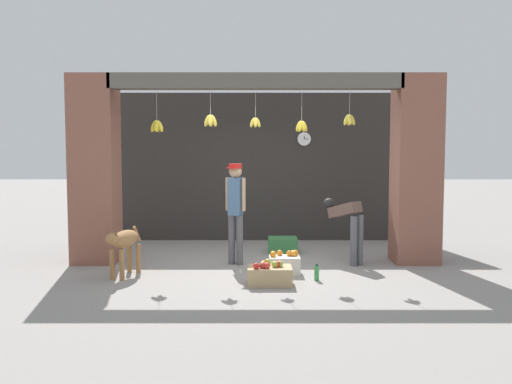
# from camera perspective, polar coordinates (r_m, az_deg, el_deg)

# --- Properties ---
(ground_plane) EXTENTS (60.00, 60.00, 0.00)m
(ground_plane) POSITION_cam_1_polar(r_m,az_deg,el_deg) (7.94, -0.00, -8.46)
(ground_plane) COLOR gray
(shop_back_wall) EXTENTS (6.49, 0.12, 3.01)m
(shop_back_wall) POSITION_cam_1_polar(r_m,az_deg,el_deg) (10.26, 0.01, 2.86)
(shop_back_wall) COLOR #2D2B28
(shop_back_wall) RESTS_ON ground_plane
(shop_pillar_left) EXTENTS (0.70, 0.60, 3.01)m
(shop_pillar_left) POSITION_cam_1_polar(r_m,az_deg,el_deg) (8.47, -17.86, 2.41)
(shop_pillar_left) COLOR brown
(shop_pillar_left) RESTS_ON ground_plane
(shop_pillar_right) EXTENTS (0.70, 0.60, 3.01)m
(shop_pillar_right) POSITION_cam_1_polar(r_m,az_deg,el_deg) (8.46, 17.87, 2.41)
(shop_pillar_right) COLOR brown
(shop_pillar_right) RESTS_ON ground_plane
(storefront_awning) EXTENTS (4.59, 0.30, 0.92)m
(storefront_awning) POSITION_cam_1_polar(r_m,az_deg,el_deg) (7.95, -0.03, 12.23)
(storefront_awning) COLOR #5B564C
(dog) EXTENTS (0.40, 0.89, 0.72)m
(dog) POSITION_cam_1_polar(r_m,az_deg,el_deg) (7.42, -14.80, -5.57)
(dog) COLOR #9E7042
(dog) RESTS_ON ground_plane
(shopkeeper) EXTENTS (0.32, 0.30, 1.61)m
(shopkeeper) POSITION_cam_1_polar(r_m,az_deg,el_deg) (7.93, -2.30, -1.57)
(shopkeeper) COLOR #56565B
(shopkeeper) RESTS_ON ground_plane
(worker_stooping) EXTENTS (0.58, 0.70, 1.03)m
(worker_stooping) POSITION_cam_1_polar(r_m,az_deg,el_deg) (8.19, 10.42, -3.30)
(worker_stooping) COLOR #56565B
(worker_stooping) RESTS_ON ground_plane
(fruit_crate_oranges) EXTENTS (0.44, 0.33, 0.34)m
(fruit_crate_oranges) POSITION_cam_1_polar(r_m,az_deg,el_deg) (7.42, 3.35, -8.20)
(fruit_crate_oranges) COLOR silver
(fruit_crate_oranges) RESTS_ON ground_plane
(fruit_crate_apples) EXTENTS (0.59, 0.40, 0.32)m
(fruit_crate_apples) POSITION_cam_1_polar(r_m,az_deg,el_deg) (6.81, 1.61, -9.41)
(fruit_crate_apples) COLOR tan
(fruit_crate_apples) RESTS_ON ground_plane
(produce_box_green) EXTENTS (0.52, 0.43, 0.27)m
(produce_box_green) POSITION_cam_1_polar(r_m,az_deg,el_deg) (9.01, 3.12, -6.09)
(produce_box_green) COLOR #387A42
(produce_box_green) RESTS_ON ground_plane
(water_bottle) EXTENTS (0.07, 0.07, 0.23)m
(water_bottle) POSITION_cam_1_polar(r_m,az_deg,el_deg) (7.08, 7.01, -9.15)
(water_bottle) COLOR #38934C
(water_bottle) RESTS_ON ground_plane
(wall_clock) EXTENTS (0.29, 0.03, 0.29)m
(wall_clock) POSITION_cam_1_polar(r_m,az_deg,el_deg) (10.24, 5.58, 6.05)
(wall_clock) COLOR black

